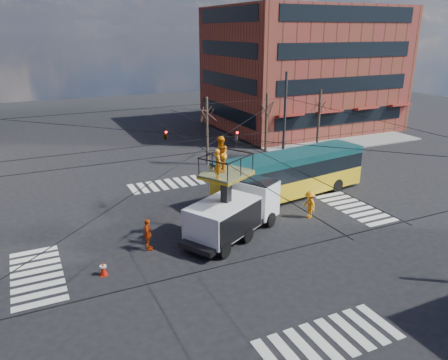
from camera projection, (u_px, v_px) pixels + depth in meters
ground at (221, 236)px, 25.55m from camera, size 120.00×120.00×0.00m
sidewalk_ne at (306, 131)px, 51.98m from camera, size 18.00×18.00×0.12m
crosswalks at (221, 236)px, 25.55m from camera, size 22.40×22.40×0.02m
building_ne at (301, 68)px, 52.65m from camera, size 20.06×16.06×14.00m
overhead_network at (216, 164)px, 24.47m from camera, size 24.24×24.24×8.00m
tree_a at (207, 113)px, 37.60m from camera, size 2.00×2.00×6.00m
tree_b at (267, 108)px, 40.03m from camera, size 2.00×2.00×6.00m
tree_c at (320, 104)px, 42.47m from camera, size 2.00×2.00×6.00m
utility_truck at (234, 203)px, 25.14m from camera, size 7.24×5.38×6.04m
city_bus at (290, 174)px, 31.09m from camera, size 12.21×4.16×3.20m
traffic_cone at (103, 268)px, 21.38m from camera, size 0.36×0.36×0.74m
worker_ground at (148, 235)px, 23.68m from camera, size 0.74×1.15×1.82m
flagger at (309, 205)px, 27.79m from camera, size 0.76×1.21×1.79m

